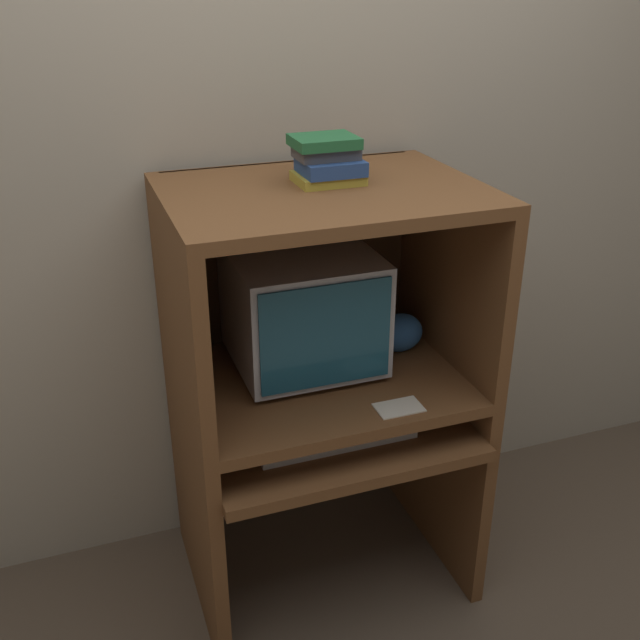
{
  "coord_description": "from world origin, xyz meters",
  "views": [
    {
      "loc": [
        -0.67,
        -1.52,
        1.87
      ],
      "look_at": [
        -0.01,
        0.33,
        0.94
      ],
      "focal_mm": 42.0,
      "sensor_mm": 36.0,
      "label": 1
    }
  ],
  "objects_px": {
    "crt_monitor": "(303,309)",
    "keyboard": "(333,434)",
    "book_stack": "(328,160)",
    "mouse": "(419,414)",
    "snack_bag": "(400,333)"
  },
  "relations": [
    {
      "from": "crt_monitor",
      "to": "keyboard",
      "type": "distance_m",
      "value": 0.38
    },
    {
      "from": "crt_monitor",
      "to": "keyboard",
      "type": "bearing_deg",
      "value": -87.23
    },
    {
      "from": "keyboard",
      "to": "mouse",
      "type": "distance_m",
      "value": 0.29
    },
    {
      "from": "keyboard",
      "to": "mouse",
      "type": "relative_size",
      "value": 8.08
    },
    {
      "from": "keyboard",
      "to": "book_stack",
      "type": "height_order",
      "value": "book_stack"
    },
    {
      "from": "keyboard",
      "to": "book_stack",
      "type": "bearing_deg",
      "value": 74.98
    },
    {
      "from": "snack_bag",
      "to": "book_stack",
      "type": "bearing_deg",
      "value": -174.72
    },
    {
      "from": "snack_bag",
      "to": "book_stack",
      "type": "height_order",
      "value": "book_stack"
    },
    {
      "from": "keyboard",
      "to": "snack_bag",
      "type": "distance_m",
      "value": 0.42
    },
    {
      "from": "mouse",
      "to": "book_stack",
      "type": "height_order",
      "value": "book_stack"
    },
    {
      "from": "mouse",
      "to": "snack_bag",
      "type": "relative_size",
      "value": 0.38
    },
    {
      "from": "crt_monitor",
      "to": "mouse",
      "type": "xyz_separation_m",
      "value": [
        0.3,
        -0.22,
        -0.3
      ]
    },
    {
      "from": "keyboard",
      "to": "mouse",
      "type": "bearing_deg",
      "value": 2.7
    },
    {
      "from": "mouse",
      "to": "snack_bag",
      "type": "xyz_separation_m",
      "value": [
        0.02,
        0.2,
        0.18
      ]
    },
    {
      "from": "keyboard",
      "to": "mouse",
      "type": "height_order",
      "value": "same"
    }
  ]
}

